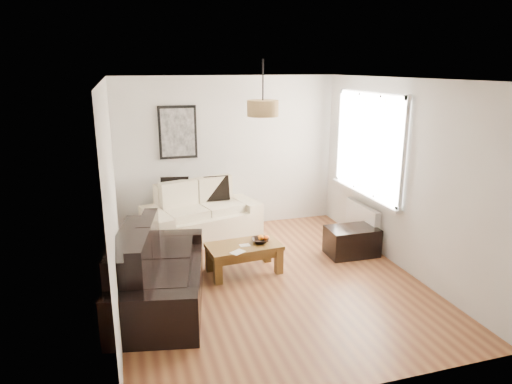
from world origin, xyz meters
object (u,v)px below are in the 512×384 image
object	(u,v)px
loveseat_cream	(202,212)
ottoman	(352,241)
coffee_table	(244,258)
sofa_leather	(160,269)

from	to	relation	value
loveseat_cream	ottoman	world-z (taller)	loveseat_cream
loveseat_cream	coffee_table	size ratio (longest dim) A/B	1.81
coffee_table	sofa_leather	bearing A→B (deg)	-156.65
coffee_table	ottoman	distance (m)	1.71
loveseat_cream	sofa_leather	distance (m)	2.15
coffee_table	ottoman	bearing A→B (deg)	3.88
loveseat_cream	ottoman	bearing A→B (deg)	-48.71
sofa_leather	ottoman	bearing A→B (deg)	-66.52
loveseat_cream	sofa_leather	size ratio (longest dim) A/B	0.90
coffee_table	ottoman	size ratio (longest dim) A/B	1.33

